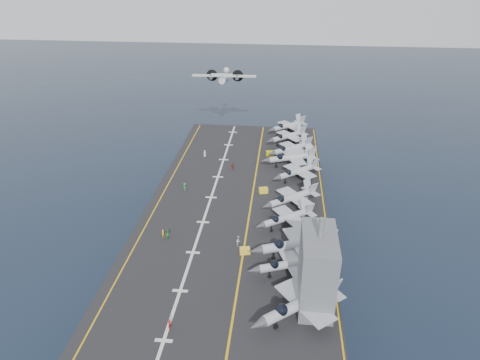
# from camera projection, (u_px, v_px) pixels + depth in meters

# --- Properties ---
(ground) EXTENTS (500.00, 500.00, 0.00)m
(ground) POSITION_uv_depth(u_px,v_px,m) (238.00, 238.00, 98.53)
(ground) COLOR #142135
(ground) RESTS_ON ground
(hull) EXTENTS (36.00, 90.00, 10.00)m
(hull) POSITION_uv_depth(u_px,v_px,m) (238.00, 220.00, 96.22)
(hull) COLOR #56595E
(hull) RESTS_ON ground
(flight_deck) EXTENTS (38.00, 92.00, 0.40)m
(flight_deck) POSITION_uv_depth(u_px,v_px,m) (238.00, 200.00, 93.82)
(flight_deck) COLOR black
(flight_deck) RESTS_ON hull
(foul_line) EXTENTS (0.35, 90.00, 0.02)m
(foul_line) POSITION_uv_depth(u_px,v_px,m) (252.00, 199.00, 93.45)
(foul_line) COLOR gold
(foul_line) RESTS_ON flight_deck
(landing_centerline) EXTENTS (0.50, 90.00, 0.02)m
(landing_centerline) POSITION_uv_depth(u_px,v_px,m) (211.00, 197.00, 94.28)
(landing_centerline) COLOR silver
(landing_centerline) RESTS_ON flight_deck
(deck_edge_port) EXTENTS (0.25, 90.00, 0.02)m
(deck_edge_port) POSITION_uv_depth(u_px,v_px,m) (162.00, 195.00, 95.29)
(deck_edge_port) COLOR gold
(deck_edge_port) RESTS_ON flight_deck
(deck_edge_stbd) EXTENTS (0.25, 90.00, 0.02)m
(deck_edge_stbd) POSITION_uv_depth(u_px,v_px,m) (323.00, 203.00, 92.01)
(deck_edge_stbd) COLOR gold
(deck_edge_stbd) RESTS_ON flight_deck
(island_superstructure) EXTENTS (5.00, 10.00, 15.00)m
(island_superstructure) POSITION_uv_depth(u_px,v_px,m) (318.00, 262.00, 62.41)
(island_superstructure) COLOR #56595E
(island_superstructure) RESTS_ON flight_deck
(fighter_jet_0) EXTENTS (18.36, 17.51, 5.32)m
(fighter_jet_0) POSITION_uv_depth(u_px,v_px,m) (300.00, 303.00, 61.74)
(fighter_jet_0) COLOR #91979F
(fighter_jet_0) RESTS_ON flight_deck
(fighter_jet_1) EXTENTS (15.24, 12.69, 4.52)m
(fighter_jet_1) POSITION_uv_depth(u_px,v_px,m) (291.00, 263.00, 70.39)
(fighter_jet_1) COLOR gray
(fighter_jet_1) RESTS_ON flight_deck
(fighter_jet_2) EXTENTS (18.35, 15.31, 5.44)m
(fighter_jet_2) POSITION_uv_depth(u_px,v_px,m) (298.00, 243.00, 74.58)
(fighter_jet_2) COLOR gray
(fighter_jet_2) RESTS_ON flight_deck
(fighter_jet_3) EXTENTS (15.48, 14.38, 4.47)m
(fighter_jet_3) POSITION_uv_depth(u_px,v_px,m) (287.00, 217.00, 83.05)
(fighter_jet_3) COLOR #9DA5AC
(fighter_jet_3) RESTS_ON flight_deck
(fighter_jet_4) EXTENTS (16.27, 15.49, 4.71)m
(fighter_jet_4) POSITION_uv_depth(u_px,v_px,m) (292.00, 197.00, 89.71)
(fighter_jet_4) COLOR #8C959C
(fighter_jet_4) RESTS_ON flight_deck
(fighter_jet_5) EXTENTS (15.59, 15.06, 4.53)m
(fighter_jet_5) POSITION_uv_depth(u_px,v_px,m) (298.00, 171.00, 100.91)
(fighter_jet_5) COLOR #909BA1
(fighter_jet_5) RESTS_ON flight_deck
(fighter_jet_6) EXTENTS (16.51, 13.81, 4.89)m
(fighter_jet_6) POSITION_uv_depth(u_px,v_px,m) (291.00, 157.00, 107.55)
(fighter_jet_6) COLOR gray
(fighter_jet_6) RESTS_ON flight_deck
(fighter_jet_7) EXTENTS (16.38, 15.57, 4.74)m
(fighter_jet_7) POSITION_uv_depth(u_px,v_px,m) (292.00, 148.00, 112.94)
(fighter_jet_7) COLOR gray
(fighter_jet_7) RESTS_ON flight_deck
(fighter_jet_8) EXTENTS (15.90, 15.38, 4.62)m
(fighter_jet_8) POSITION_uv_depth(u_px,v_px,m) (288.00, 136.00, 120.82)
(fighter_jet_8) COLOR gray
(fighter_jet_8) RESTS_ON flight_deck
(tow_cart_a) EXTENTS (2.02, 1.51, 1.10)m
(tow_cart_a) POSITION_uv_depth(u_px,v_px,m) (245.00, 251.00, 76.23)
(tow_cart_a) COLOR yellow
(tow_cart_a) RESTS_ON flight_deck
(tow_cart_b) EXTENTS (2.21, 1.74, 1.17)m
(tow_cart_b) POSITION_uv_depth(u_px,v_px,m) (263.00, 190.00, 95.96)
(tow_cart_b) COLOR yellow
(tow_cart_b) RESTS_ON flight_deck
(tow_cart_c) EXTENTS (2.41, 1.82, 1.30)m
(tow_cart_c) POSITION_uv_depth(u_px,v_px,m) (270.00, 154.00, 113.82)
(tow_cart_c) COLOR gold
(tow_cart_c) RESTS_ON flight_deck
(crew_1) EXTENTS (1.03, 1.19, 1.68)m
(crew_1) POSITION_uv_depth(u_px,v_px,m) (163.00, 233.00, 80.48)
(crew_1) COLOR yellow
(crew_1) RESTS_ON flight_deck
(crew_2) EXTENTS (0.84, 1.21, 1.95)m
(crew_2) POSITION_uv_depth(u_px,v_px,m) (168.00, 234.00, 80.10)
(crew_2) COLOR green
(crew_2) RESTS_ON flight_deck
(crew_3) EXTENTS (1.25, 1.33, 1.84)m
(crew_3) POSITION_uv_depth(u_px,v_px,m) (185.00, 187.00, 96.76)
(crew_3) COLOR #288333
(crew_3) RESTS_ON flight_deck
(crew_4) EXTENTS (1.30, 1.27, 1.83)m
(crew_4) POSITION_uv_depth(u_px,v_px,m) (233.00, 166.00, 106.40)
(crew_4) COLOR maroon
(crew_4) RESTS_ON flight_deck
(crew_5) EXTENTS (1.30, 1.26, 1.82)m
(crew_5) POSITION_uv_depth(u_px,v_px,m) (205.00, 154.00, 113.19)
(crew_5) COLOR silver
(crew_5) RESTS_ON flight_deck
(crew_6) EXTENTS (0.98, 1.22, 1.78)m
(crew_6) POSITION_uv_depth(u_px,v_px,m) (170.00, 324.00, 60.48)
(crew_6) COLOR #B21919
(crew_6) RESTS_ON flight_deck
(crew_7) EXTENTS (0.86, 1.26, 2.05)m
(crew_7) POSITION_uv_depth(u_px,v_px,m) (238.00, 241.00, 78.15)
(crew_7) COLOR silver
(crew_7) RESTS_ON flight_deck
(transport_plane) EXTENTS (21.66, 15.11, 5.02)m
(transport_plane) POSITION_uv_depth(u_px,v_px,m) (224.00, 80.00, 141.95)
(transport_plane) COLOR white
(fighter_jet_9) EXTENTS (15.90, 15.38, 4.62)m
(fighter_jet_9) POSITION_uv_depth(u_px,v_px,m) (288.00, 125.00, 128.32)
(fighter_jet_9) COLOR gray
(fighter_jet_9) RESTS_ON flight_deck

